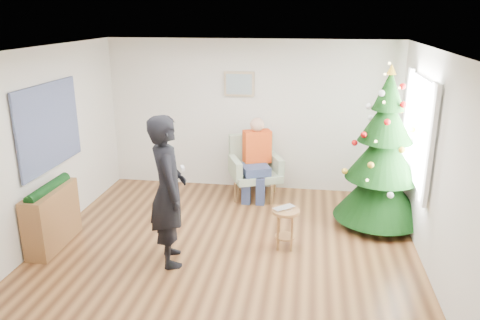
% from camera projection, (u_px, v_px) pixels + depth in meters
% --- Properties ---
extents(floor, '(5.00, 5.00, 0.00)m').
position_uv_depth(floor, '(226.00, 253.00, 6.14)').
color(floor, brown).
rests_on(floor, ground).
extents(ceiling, '(5.00, 5.00, 0.00)m').
position_uv_depth(ceiling, '(223.00, 51.00, 5.35)').
color(ceiling, white).
rests_on(ceiling, wall_back).
extents(wall_back, '(5.00, 0.00, 5.00)m').
position_uv_depth(wall_back, '(251.00, 116.00, 8.10)').
color(wall_back, silver).
rests_on(wall_back, floor).
extents(wall_front, '(5.00, 0.00, 5.00)m').
position_uv_depth(wall_front, '(162.00, 262.00, 3.39)').
color(wall_front, silver).
rests_on(wall_front, floor).
extents(wall_left, '(0.00, 5.00, 5.00)m').
position_uv_depth(wall_left, '(37.00, 150.00, 6.10)').
color(wall_left, silver).
rests_on(wall_left, floor).
extents(wall_right, '(0.00, 5.00, 5.00)m').
position_uv_depth(wall_right, '(438.00, 169.00, 5.38)').
color(wall_right, silver).
rests_on(wall_right, floor).
extents(window_panel, '(0.04, 1.30, 1.40)m').
position_uv_depth(window_panel, '(419.00, 131.00, 6.27)').
color(window_panel, white).
rests_on(window_panel, wall_right).
extents(curtains, '(0.05, 1.75, 1.50)m').
position_uv_depth(curtains, '(417.00, 131.00, 6.27)').
color(curtains, white).
rests_on(curtains, wall_right).
extents(christmas_tree, '(1.30, 1.30, 2.36)m').
position_uv_depth(christmas_tree, '(383.00, 156.00, 6.66)').
color(christmas_tree, '#3F2816').
rests_on(christmas_tree, floor).
extents(stool, '(0.37, 0.37, 0.55)m').
position_uv_depth(stool, '(285.00, 228.00, 6.20)').
color(stool, brown).
rests_on(stool, floor).
extents(laptop, '(0.35, 0.35, 0.02)m').
position_uv_depth(laptop, '(286.00, 209.00, 6.12)').
color(laptop, silver).
rests_on(laptop, stool).
extents(armchair, '(0.99, 0.97, 1.03)m').
position_uv_depth(armchair, '(255.00, 174.00, 7.94)').
color(armchair, '#97AB8A').
rests_on(armchair, floor).
extents(seated_person, '(0.57, 0.73, 1.35)m').
position_uv_depth(seated_person, '(256.00, 158.00, 7.79)').
color(seated_person, navy).
rests_on(seated_person, armchair).
extents(standing_man, '(0.68, 0.81, 1.89)m').
position_uv_depth(standing_man, '(168.00, 191.00, 5.68)').
color(standing_man, black).
rests_on(standing_man, floor).
extents(game_controller, '(0.08, 0.13, 0.04)m').
position_uv_depth(game_controller, '(183.00, 168.00, 5.52)').
color(game_controller, white).
rests_on(game_controller, standing_man).
extents(console, '(0.32, 1.01, 0.80)m').
position_uv_depth(console, '(52.00, 218.00, 6.24)').
color(console, brown).
rests_on(console, floor).
extents(garland, '(0.14, 0.90, 0.14)m').
position_uv_depth(garland, '(48.00, 189.00, 6.11)').
color(garland, black).
rests_on(garland, console).
extents(tapestry, '(0.03, 1.50, 1.15)m').
position_uv_depth(tapestry, '(49.00, 126.00, 6.30)').
color(tapestry, black).
rests_on(tapestry, wall_left).
extents(framed_picture, '(0.52, 0.05, 0.42)m').
position_uv_depth(framed_picture, '(239.00, 84.00, 7.92)').
color(framed_picture, tan).
rests_on(framed_picture, wall_back).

